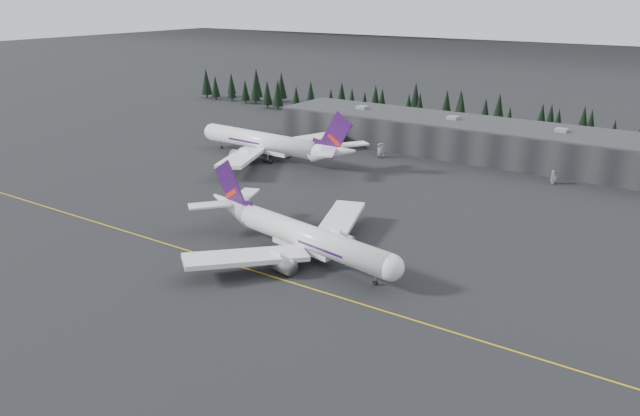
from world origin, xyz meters
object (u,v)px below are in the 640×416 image
Objects in this scene: terminal at (477,139)px; gse_vehicle_b at (553,182)px; gse_vehicle_a at (381,155)px; jet_parked at (274,144)px; jet_main at (296,233)px.

terminal is 34.76× the size of gse_vehicle_b.
gse_vehicle_b is (62.39, 1.20, 0.03)m from gse_vehicle_a.
gse_vehicle_a is at bearing -112.35° from gse_vehicle_b.
gse_vehicle_b is (93.33, 26.25, -5.18)m from jet_parked.
gse_vehicle_a is at bearing -137.60° from jet_parked.
jet_parked reaches higher than gse_vehicle_a.
jet_main is at bearing -90.31° from terminal.
gse_vehicle_a is 1.19× the size of gse_vehicle_b.
jet_parked is at bearing -171.33° from gse_vehicle_a.
jet_main is 11.34× the size of gse_vehicle_a.
jet_parked is at bearing -97.75° from gse_vehicle_b.
gse_vehicle_a is at bearing 116.63° from jet_main.
jet_parked reaches higher than terminal.
jet_main is at bearing -44.32° from gse_vehicle_b.
jet_parked is 15.64× the size of gse_vehicle_b.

